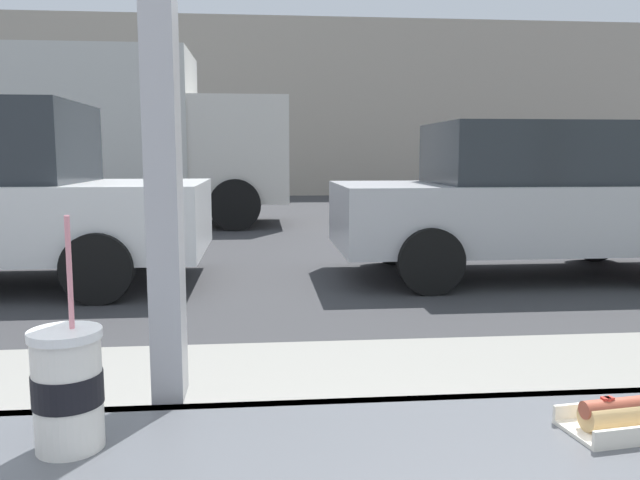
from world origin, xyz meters
TOP-DOWN VIEW (x-y plane):
  - ground_plane at (0.00, 8.00)m, footprint 60.00×60.00m
  - sidewalk_strip at (0.00, 1.60)m, footprint 16.00×2.80m
  - building_facade_far at (0.00, 20.06)m, footprint 28.00×1.20m
  - soda_cup_left at (-0.11, -0.10)m, footprint 0.10×0.10m
  - parked_car_silver at (3.05, 5.71)m, footprint 4.12×1.89m
  - box_truck at (-3.04, 11.23)m, footprint 7.02×2.44m

SIDE VIEW (x-z plane):
  - ground_plane at x=0.00m, z-range 0.00..0.00m
  - sidewalk_strip at x=0.00m, z-range 0.00..0.13m
  - parked_car_silver at x=3.05m, z-range 0.02..1.67m
  - soda_cup_left at x=-0.11m, z-range 0.85..1.18m
  - box_truck at x=-3.04m, z-range 0.12..3.29m
  - building_facade_far at x=0.00m, z-range 0.00..5.59m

